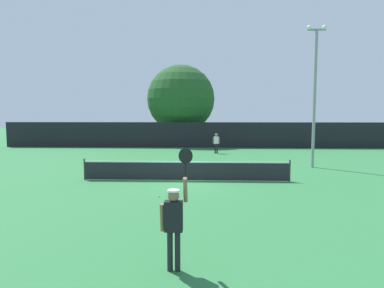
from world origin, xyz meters
TOP-DOWN VIEW (x-y plane):
  - ground_plane at (0.00, 0.00)m, footprint 120.00×120.00m
  - tennis_net at (0.00, 0.00)m, footprint 10.27×0.08m
  - perimeter_fence at (0.00, 16.38)m, footprint 38.04×0.12m
  - player_serving at (0.33, -9.57)m, footprint 0.68×0.40m
  - player_receiving at (1.86, 11.60)m, footprint 0.57×0.24m
  - tennis_ball at (-0.87, -3.31)m, footprint 0.07×0.07m
  - light_pole at (7.61, 4.50)m, footprint 1.18×0.28m
  - large_tree at (-1.72, 19.96)m, footprint 7.26×7.26m
  - parked_car_near at (-7.61, 24.71)m, footprint 2.05×4.26m

SIDE VIEW (x-z plane):
  - ground_plane at x=0.00m, z-range 0.00..0.00m
  - tennis_ball at x=-0.87m, z-range 0.00..0.07m
  - tennis_net at x=0.00m, z-range -0.02..1.05m
  - parked_car_near at x=-7.61m, z-range -0.07..1.62m
  - player_receiving at x=1.86m, z-range 0.18..1.83m
  - player_serving at x=0.33m, z-range -0.14..2.46m
  - perimeter_fence at x=0.00m, z-range 0.00..2.49m
  - light_pole at x=7.61m, z-range 0.57..9.17m
  - large_tree at x=-1.72m, z-range 0.64..9.19m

